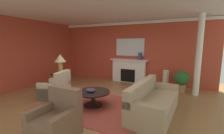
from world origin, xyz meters
TOP-DOWN VIEW (x-y plane):
  - ground_plane at (0.00, 0.00)m, footprint 9.15×9.15m
  - wall_fireplace at (0.00, 3.10)m, footprint 7.64×0.12m
  - wall_window at (-3.58, 0.30)m, footprint 0.12×6.68m
  - ceiling_panel at (0.00, 0.30)m, footprint 7.64×6.68m
  - crown_moulding at (0.00, 3.02)m, footprint 7.64×0.08m
  - area_rug at (0.15, -0.23)m, footprint 3.18×2.25m
  - fireplace at (0.16, 2.89)m, footprint 1.80×0.35m
  - mantel_mirror at (0.16, 3.01)m, footprint 1.39×0.04m
  - sofa at (1.87, 0.02)m, footprint 1.06×2.16m
  - armchair_near_window at (-1.33, -0.25)m, footprint 0.97×0.97m
  - armchair_facing_fireplace at (0.31, -1.84)m, footprint 0.80×0.80m
  - coffee_table at (0.15, -0.23)m, footprint 1.00×1.00m
  - side_table at (-1.79, 0.48)m, footprint 0.56×0.56m
  - table_lamp at (-1.79, 0.48)m, footprint 0.44×0.44m
  - vase_mantel_right at (0.71, 2.84)m, footprint 0.17×0.17m
  - vase_tall_corner at (1.88, 2.59)m, footprint 0.24×0.24m
  - book_red_cover at (0.07, -0.21)m, footprint 0.29×0.26m
  - book_art_folio at (0.14, -0.33)m, footprint 0.24×0.19m
  - potted_plant at (2.48, 2.36)m, footprint 0.56×0.56m
  - column_white at (2.98, 2.20)m, footprint 0.20×0.20m

SIDE VIEW (x-z plane):
  - ground_plane at x=0.00m, z-range 0.00..0.00m
  - area_rug at x=0.15m, z-range 0.00..0.01m
  - sofa at x=1.87m, z-range -0.13..0.72m
  - armchair_near_window at x=-1.33m, z-range -0.17..0.78m
  - armchair_facing_fireplace at x=0.31m, z-range -0.17..0.78m
  - coffee_table at x=0.15m, z-range 0.11..0.56m
  - vase_tall_corner at x=1.88m, z-range 0.00..0.77m
  - side_table at x=-1.79m, z-range 0.05..0.75m
  - book_red_cover at x=0.07m, z-range 0.45..0.49m
  - potted_plant at x=2.48m, z-range 0.08..0.91m
  - book_art_folio at x=0.14m, z-range 0.49..0.52m
  - fireplace at x=0.16m, z-range -0.03..1.09m
  - table_lamp at x=-1.79m, z-range 0.85..1.60m
  - vase_mantel_right at x=0.71m, z-range 1.12..1.44m
  - wall_fireplace at x=0.00m, z-range 0.00..2.88m
  - wall_window at x=-3.58m, z-range 0.00..2.88m
  - column_white at x=2.98m, z-range 0.00..2.88m
  - mantel_mirror at x=0.16m, z-range 1.27..2.09m
  - crown_moulding at x=0.00m, z-range 2.74..2.86m
  - ceiling_panel at x=0.00m, z-range 2.88..2.94m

